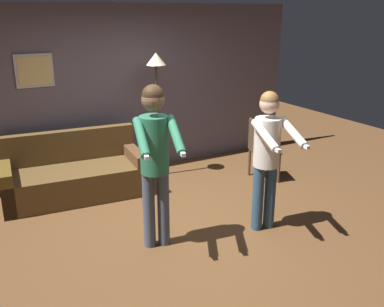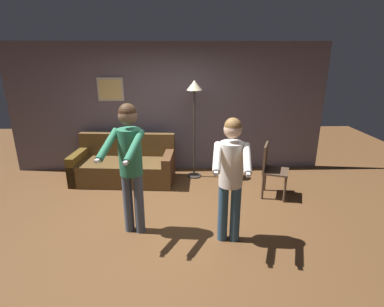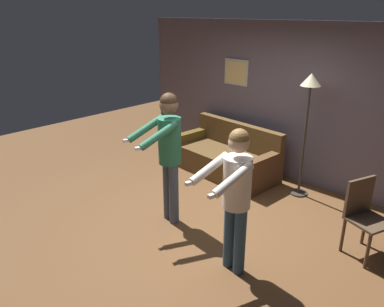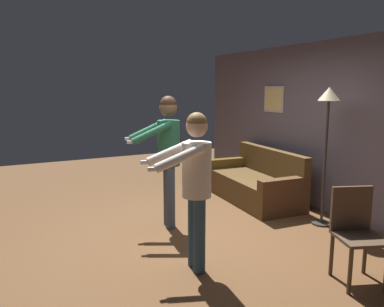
{
  "view_description": "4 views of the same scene",
  "coord_description": "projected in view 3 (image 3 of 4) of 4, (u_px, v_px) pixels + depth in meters",
  "views": [
    {
      "loc": [
        -2.09,
        -4.07,
        2.48
      ],
      "look_at": [
        -0.01,
        -0.3,
        1.04
      ],
      "focal_mm": 40.0,
      "sensor_mm": 36.0,
      "label": 1
    },
    {
      "loc": [
        0.27,
        -3.88,
        2.37
      ],
      "look_at": [
        0.39,
        -0.45,
        1.22
      ],
      "focal_mm": 28.0,
      "sensor_mm": 36.0,
      "label": 2
    },
    {
      "loc": [
        2.93,
        -3.32,
        2.74
      ],
      "look_at": [
        0.0,
        -0.2,
        1.1
      ],
      "focal_mm": 35.0,
      "sensor_mm": 36.0,
      "label": 3
    },
    {
      "loc": [
        4.15,
        -2.19,
        1.89
      ],
      "look_at": [
        0.37,
        -0.24,
        1.15
      ],
      "focal_mm": 35.0,
      "sensor_mm": 36.0,
      "label": 4
    }
  ],
  "objects": [
    {
      "name": "person_standing_right",
      "position": [
        235.0,
        190.0,
        3.89
      ],
      "size": [
        0.5,
        0.71,
        1.66
      ],
      "color": "#2C4B65",
      "rests_on": "ground_plane"
    },
    {
      "name": "back_wall_assembly",
      "position": [
        292.0,
        103.0,
        6.17
      ],
      "size": [
        6.4,
        0.09,
        2.6
      ],
      "color": "#5A505D",
      "rests_on": "ground_plane"
    },
    {
      "name": "person_standing_left",
      "position": [
        168.0,
        146.0,
        4.83
      ],
      "size": [
        0.54,
        0.74,
        1.79
      ],
      "color": "#444F63",
      "rests_on": "ground_plane"
    },
    {
      "name": "couch",
      "position": [
        226.0,
        158.0,
        6.65
      ],
      "size": [
        1.96,
        1.0,
        0.87
      ],
      "color": "brown",
      "rests_on": "ground_plane"
    },
    {
      "name": "ground_plane",
      "position": [
        202.0,
        224.0,
        5.12
      ],
      "size": [
        12.0,
        12.0,
        0.0
      ],
      "primitive_type": "plane",
      "color": "brown"
    },
    {
      "name": "torchiere_lamp",
      "position": [
        309.0,
        99.0,
        5.43
      ],
      "size": [
        0.29,
        0.29,
        1.91
      ],
      "color": "#332D28",
      "rests_on": "ground_plane"
    },
    {
      "name": "dining_chair_distant",
      "position": [
        364.0,
        213.0,
        4.36
      ],
      "size": [
        0.54,
        0.54,
        0.93
      ],
      "color": "#4C3828",
      "rests_on": "ground_plane"
    }
  ]
}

